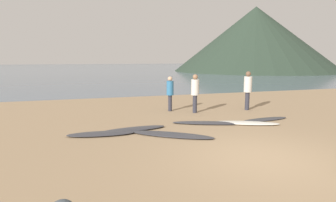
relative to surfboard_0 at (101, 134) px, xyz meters
name	(u,v)px	position (x,y,z in m)	size (l,w,h in m)	color
ground_plane	(157,101)	(3.57, 6.75, -0.15)	(120.00, 120.00, 0.20)	#997C5B
ocean_water	(100,68)	(3.57, 58.36, -0.05)	(140.00, 100.00, 0.01)	slate
headland_hill	(255,39)	(29.86, 36.28, 5.70)	(29.12, 29.12, 11.50)	#28382B
surfboard_0	(101,134)	(0.00, 0.00, 0.00)	(2.06, 0.57, 0.10)	#333338
surfboard_1	(133,129)	(1.06, 0.28, 0.00)	(2.23, 0.50, 0.09)	#333338
surfboard_2	(172,135)	(2.08, -0.71, -0.01)	(2.65, 0.59, 0.08)	#333338
surfboard_3	(209,123)	(3.86, 0.38, -0.01)	(2.66, 0.46, 0.09)	#333338
surfboard_4	(246,123)	(5.14, -0.03, 0.00)	(2.35, 0.57, 0.09)	silver
surfboard_5	(265,119)	(6.19, 0.33, -0.02)	(2.10, 0.47, 0.06)	#333338
person_0	(195,90)	(4.18, 2.51, 0.94)	(0.34, 0.34, 1.68)	#2D2D38
person_1	(170,91)	(3.27, 3.23, 0.87)	(0.32, 0.32, 1.56)	#2D2D38
person_2	(248,87)	(6.75, 2.44, 1.00)	(0.36, 0.36, 1.78)	#2D2D38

